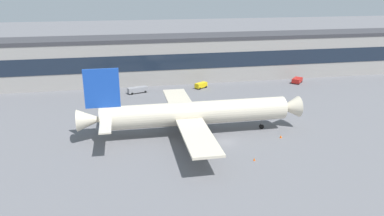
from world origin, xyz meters
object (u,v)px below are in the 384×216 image
(airliner, at_px, (192,113))
(pushback_tractor, at_px, (297,80))
(follow_me_car, at_px, (201,85))
(traffic_cone_1, at_px, (281,136))
(belt_loader, at_px, (138,89))
(traffic_cone_0, at_px, (254,159))

(airliner, distance_m, pushback_tractor, 59.95)
(follow_me_car, distance_m, traffic_cone_1, 45.54)
(airliner, bearing_deg, traffic_cone_1, -17.90)
(belt_loader, bearing_deg, follow_me_car, 4.40)
(belt_loader, distance_m, follow_me_car, 21.20)
(traffic_cone_0, bearing_deg, belt_loader, 110.41)
(airliner, bearing_deg, follow_me_car, 74.07)
(airliner, distance_m, belt_loader, 38.44)
(belt_loader, height_order, traffic_cone_1, belt_loader)
(airliner, height_order, follow_me_car, airliner)
(belt_loader, distance_m, traffic_cone_1, 52.28)
(pushback_tractor, bearing_deg, traffic_cone_0, -123.73)
(airliner, height_order, traffic_cone_0, airliner)
(follow_me_car, distance_m, traffic_cone_0, 54.36)
(airliner, relative_size, traffic_cone_1, 78.12)
(airliner, xyz_separation_m, traffic_cone_1, (19.39, -6.26, -4.76))
(belt_loader, distance_m, traffic_cone_0, 56.25)
(airliner, relative_size, pushback_tractor, 9.75)
(belt_loader, bearing_deg, pushback_tractor, 1.69)
(follow_me_car, bearing_deg, traffic_cone_1, -79.36)
(belt_loader, xyz_separation_m, traffic_cone_0, (19.62, -52.71, -0.87))
(follow_me_car, relative_size, traffic_cone_1, 7.10)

